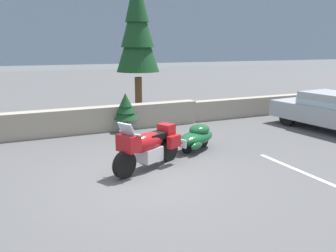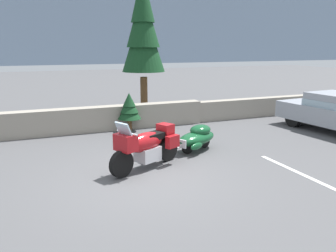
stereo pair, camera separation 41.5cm
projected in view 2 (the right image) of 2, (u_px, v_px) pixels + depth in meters
The scene contains 8 objects.
ground_plane at pixel (144, 178), 8.24m from camera, with size 80.00×80.00×0.00m, color #4C4C4F.
stone_guard_wall at pixel (90, 120), 12.63m from camera, with size 24.00×0.56×0.93m.
distant_ridgeline at pixel (32, 28), 92.35m from camera, with size 240.00×80.00×16.00m, color #7F93AD.
touring_motorcycle at pixel (146, 145), 8.73m from camera, with size 2.14×1.33×1.33m.
car_shaped_trailer at pixel (197, 137), 10.32m from camera, with size 2.14×1.29×0.76m.
pine_tree_tall at pixel (143, 27), 14.46m from camera, with size 1.83×1.83×6.14m.
pine_sapling_near at pixel (129, 107), 12.60m from camera, with size 0.85×0.85×1.42m.
parking_stripe_marker at pixel (310, 178), 8.22m from camera, with size 0.12×3.60×0.01m, color silver.
Camera 2 is at (-2.39, -7.39, 3.05)m, focal length 36.91 mm.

